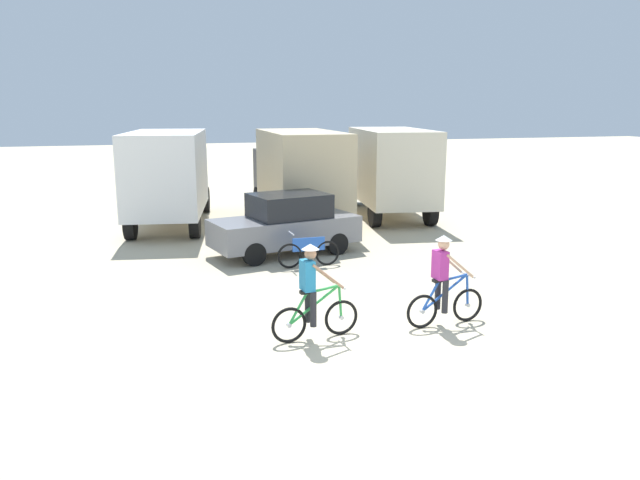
{
  "coord_description": "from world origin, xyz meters",
  "views": [
    {
      "loc": [
        -3.89,
        -9.66,
        4.27
      ],
      "look_at": [
        0.12,
        4.14,
        1.1
      ],
      "focal_mm": 34.65,
      "sensor_mm": 36.0,
      "label": 1
    }
  ],
  "objects_px": {
    "box_truck_avon_van": "(169,173)",
    "box_truck_tan_camper": "(298,172)",
    "sedan_parked": "(286,224)",
    "cyclist_orange_shirt": "(313,296)",
    "box_truck_cream_rv": "(388,167)",
    "bicycle_spare": "(309,252)",
    "cyclist_cowboy_hat": "(444,284)"
  },
  "relations": [
    {
      "from": "box_truck_cream_rv",
      "to": "box_truck_avon_van",
      "type": "bearing_deg",
      "value": 178.49
    },
    {
      "from": "box_truck_tan_camper",
      "to": "bicycle_spare",
      "type": "relative_size",
      "value": 3.93
    },
    {
      "from": "box_truck_avon_van",
      "to": "sedan_parked",
      "type": "bearing_deg",
      "value": -61.03
    },
    {
      "from": "box_truck_avon_van",
      "to": "cyclist_cowboy_hat",
      "type": "bearing_deg",
      "value": -69.09
    },
    {
      "from": "bicycle_spare",
      "to": "cyclist_cowboy_hat",
      "type": "bearing_deg",
      "value": -74.82
    },
    {
      "from": "sedan_parked",
      "to": "box_truck_tan_camper",
      "type": "bearing_deg",
      "value": 71.39
    },
    {
      "from": "sedan_parked",
      "to": "bicycle_spare",
      "type": "distance_m",
      "value": 1.68
    },
    {
      "from": "box_truck_cream_rv",
      "to": "sedan_parked",
      "type": "height_order",
      "value": "box_truck_cream_rv"
    },
    {
      "from": "box_truck_tan_camper",
      "to": "box_truck_cream_rv",
      "type": "bearing_deg",
      "value": 9.27
    },
    {
      "from": "cyclist_orange_shirt",
      "to": "bicycle_spare",
      "type": "relative_size",
      "value": 1.05
    },
    {
      "from": "cyclist_cowboy_hat",
      "to": "bicycle_spare",
      "type": "xyz_separation_m",
      "value": [
        -1.37,
        5.04,
        -0.45
      ]
    },
    {
      "from": "box_truck_cream_rv",
      "to": "sedan_parked",
      "type": "xyz_separation_m",
      "value": [
        -5.28,
        -5.16,
        -0.99
      ]
    },
    {
      "from": "cyclist_cowboy_hat",
      "to": "box_truck_cream_rv",
      "type": "bearing_deg",
      "value": 72.75
    },
    {
      "from": "box_truck_avon_van",
      "to": "cyclist_orange_shirt",
      "type": "distance_m",
      "value": 12.22
    },
    {
      "from": "sedan_parked",
      "to": "cyclist_orange_shirt",
      "type": "xyz_separation_m",
      "value": [
        -1.05,
        -6.65,
        -0.04
      ]
    },
    {
      "from": "cyclist_cowboy_hat",
      "to": "box_truck_tan_camper",
      "type": "bearing_deg",
      "value": 90.43
    },
    {
      "from": "cyclist_cowboy_hat",
      "to": "bicycle_spare",
      "type": "relative_size",
      "value": 1.05
    },
    {
      "from": "sedan_parked",
      "to": "cyclist_orange_shirt",
      "type": "height_order",
      "value": "cyclist_orange_shirt"
    },
    {
      "from": "sedan_parked",
      "to": "box_truck_avon_van",
      "type": "bearing_deg",
      "value": 118.97
    },
    {
      "from": "box_truck_avon_van",
      "to": "box_truck_tan_camper",
      "type": "height_order",
      "value": "same"
    },
    {
      "from": "cyclist_orange_shirt",
      "to": "cyclist_cowboy_hat",
      "type": "height_order",
      "value": "same"
    },
    {
      "from": "cyclist_orange_shirt",
      "to": "cyclist_cowboy_hat",
      "type": "bearing_deg",
      "value": 0.25
    },
    {
      "from": "bicycle_spare",
      "to": "box_truck_cream_rv",
      "type": "bearing_deg",
      "value": 53.3
    },
    {
      "from": "sedan_parked",
      "to": "cyclist_orange_shirt",
      "type": "bearing_deg",
      "value": -98.94
    },
    {
      "from": "box_truck_avon_van",
      "to": "sedan_parked",
      "type": "height_order",
      "value": "box_truck_avon_van"
    },
    {
      "from": "box_truck_avon_van",
      "to": "sedan_parked",
      "type": "xyz_separation_m",
      "value": [
        2.98,
        -5.38,
        -0.99
      ]
    },
    {
      "from": "sedan_parked",
      "to": "cyclist_cowboy_hat",
      "type": "relative_size",
      "value": 2.47
    },
    {
      "from": "box_truck_avon_van",
      "to": "bicycle_spare",
      "type": "xyz_separation_m",
      "value": [
        3.22,
        -6.97,
        -1.48
      ]
    },
    {
      "from": "cyclist_orange_shirt",
      "to": "cyclist_cowboy_hat",
      "type": "distance_m",
      "value": 2.66
    },
    {
      "from": "box_truck_cream_rv",
      "to": "bicycle_spare",
      "type": "height_order",
      "value": "box_truck_cream_rv"
    },
    {
      "from": "box_truck_avon_van",
      "to": "box_truck_cream_rv",
      "type": "relative_size",
      "value": 1.0
    },
    {
      "from": "cyclist_cowboy_hat",
      "to": "bicycle_spare",
      "type": "height_order",
      "value": "cyclist_cowboy_hat"
    }
  ]
}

